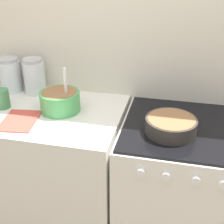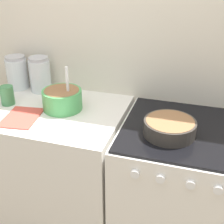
# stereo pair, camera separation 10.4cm
# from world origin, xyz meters

# --- Properties ---
(wall_back) EXTENTS (4.68, 0.05, 2.40)m
(wall_back) POSITION_xyz_m (0.00, 0.64, 1.20)
(wall_back) COLOR beige
(wall_back) RESTS_ON ground_plane
(countertop_cabinet) EXTENTS (0.84, 0.62, 0.92)m
(countertop_cabinet) POSITION_xyz_m (-0.42, 0.31, 0.46)
(countertop_cabinet) COLOR silver
(countertop_cabinet) RESTS_ON ground_plane
(stove) EXTENTS (0.63, 0.64, 0.92)m
(stove) POSITION_xyz_m (0.33, 0.31, 0.46)
(stove) COLOR white
(stove) RESTS_ON ground_plane
(mixing_bowl) EXTENTS (0.22, 0.22, 0.25)m
(mixing_bowl) POSITION_xyz_m (-0.34, 0.34, 0.99)
(mixing_bowl) COLOR #4CA559
(mixing_bowl) RESTS_ON countertop_cabinet
(baking_pan) EXTENTS (0.25, 0.25, 0.08)m
(baking_pan) POSITION_xyz_m (0.27, 0.24, 0.96)
(baking_pan) COLOR #38332D
(baking_pan) RESTS_ON stove
(storage_jar_left) EXTENTS (0.13, 0.13, 0.21)m
(storage_jar_left) POSITION_xyz_m (-0.75, 0.53, 1.01)
(storage_jar_left) COLOR silver
(storage_jar_left) RESTS_ON countertop_cabinet
(storage_jar_middle) EXTENTS (0.13, 0.13, 0.22)m
(storage_jar_middle) POSITION_xyz_m (-0.58, 0.53, 1.02)
(storage_jar_middle) COLOR silver
(storage_jar_middle) RESTS_ON countertop_cabinet
(tin_can) EXTENTS (0.08, 0.08, 0.11)m
(tin_can) POSITION_xyz_m (-0.67, 0.30, 0.98)
(tin_can) COLOR #3F7F4C
(tin_can) RESTS_ON countertop_cabinet
(recipe_page) EXTENTS (0.21, 0.26, 0.01)m
(recipe_page) POSITION_xyz_m (-0.51, 0.17, 0.93)
(recipe_page) COLOR #CC4C3F
(recipe_page) RESTS_ON countertop_cabinet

